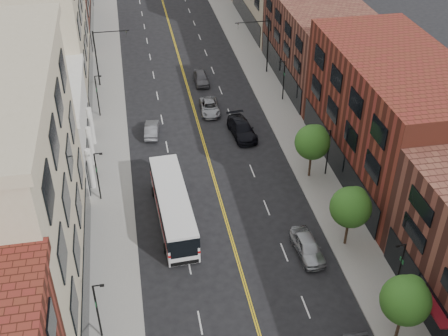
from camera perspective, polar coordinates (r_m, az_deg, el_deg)
sidewalk_left at (r=62.95m, az=-11.53°, el=3.08°), size 4.00×110.00×0.15m
sidewalk_right at (r=65.20m, az=6.27°, el=4.81°), size 4.00×110.00×0.15m
bldg_l_white at (r=58.28m, az=-18.77°, el=3.56°), size 10.00×14.00×8.00m
bldg_l_far_a at (r=71.55m, az=-18.31°, el=13.98°), size 10.00×20.00×18.00m
bldg_r_mid at (r=55.92m, az=16.68°, el=4.99°), size 10.00×22.00×12.00m
bldg_r_far_a at (r=73.64m, az=9.74°, el=12.44°), size 10.00×20.00×10.00m
tree_r_1 at (r=40.11m, az=18.05°, el=-12.50°), size 3.40×3.40×5.59m
tree_r_2 at (r=46.56m, az=12.83°, el=-3.76°), size 3.40×3.40×5.59m
tree_r_3 at (r=54.09m, az=9.04°, el=2.73°), size 3.40×3.40×5.59m
lamp_l_1 at (r=40.13m, az=-12.71°, el=-13.75°), size 0.81×0.55×5.05m
lamp_l_2 at (r=52.21m, az=-12.72°, el=-0.59°), size 0.81×0.55×5.05m
lamp_l_3 at (r=65.98m, az=-12.72°, el=7.38°), size 0.81×0.55×5.05m
lamp_r_1 at (r=43.89m, az=17.42°, el=-9.52°), size 0.81×0.55×5.05m
lamp_r_2 at (r=55.15m, az=10.50°, el=1.82°), size 0.81×0.55×5.05m
lamp_r_3 at (r=68.33m, az=6.06°, el=9.06°), size 0.81×0.55×5.05m
signal_mast_left at (r=72.51m, az=-12.35°, el=11.47°), size 4.49×0.18×7.20m
signal_mast_right at (r=74.52m, az=3.94°, el=12.84°), size 4.49×0.18×7.20m
city_bus at (r=49.45m, az=-5.22°, el=-3.73°), size 3.28×12.08×3.08m
car_parked_far at (r=47.15m, az=8.49°, el=-7.91°), size 2.17×4.82×1.61m
car_lane_behind at (r=62.47m, az=-7.37°, el=3.91°), size 1.90×4.23×1.35m
car_lane_a at (r=61.81m, az=1.83°, el=4.00°), size 2.87×5.86×1.64m
car_lane_b at (r=66.43m, az=-1.46°, el=6.21°), size 2.41×4.81×1.31m
car_lane_c at (r=73.19m, az=-2.35°, el=9.12°), size 1.77×4.36×1.48m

